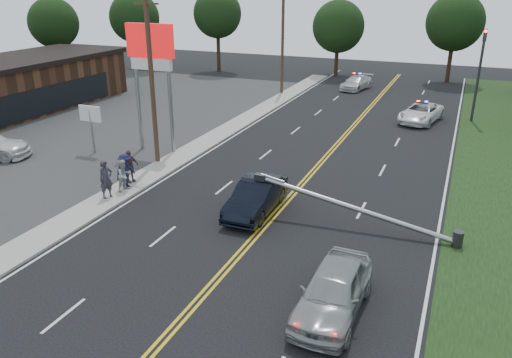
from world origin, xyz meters
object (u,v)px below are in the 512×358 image
at_px(utility_pole_mid, 152,79).
at_px(utility_pole_far, 283,41).
at_px(fallen_streetlight, 365,211).
at_px(emergency_b, 356,83).
at_px(small_sign, 91,118).
at_px(pylon_sign, 151,57).
at_px(waiting_sedan, 333,291).
at_px(traffic_signal, 480,68).
at_px(bystander_a, 106,179).
at_px(bystander_c, 125,171).
at_px(bystander_b, 124,175).
at_px(bystander_d, 129,166).
at_px(crashed_sedan, 256,197).
at_px(emergency_a, 421,113).

relative_size(utility_pole_mid, utility_pole_far, 1.00).
distance_m(fallen_streetlight, emergency_b, 31.76).
bearing_deg(emergency_b, small_sign, -99.98).
relative_size(pylon_sign, waiting_sedan, 1.66).
relative_size(traffic_signal, bystander_a, 3.59).
bearing_deg(pylon_sign, small_sign, -150.26).
xyz_separation_m(fallen_streetlight, bystander_a, (-12.63, -1.69, 0.18)).
xyz_separation_m(emergency_b, bystander_c, (-5.50, -31.18, 0.37)).
bearing_deg(bystander_b, pylon_sign, 34.11).
xyz_separation_m(small_sign, waiting_sedan, (18.43, -10.34, -1.51)).
relative_size(waiting_sedan, bystander_d, 2.66).
height_order(traffic_signal, bystander_d, traffic_signal).
bearing_deg(bystander_a, waiting_sedan, -87.00).
distance_m(pylon_sign, utility_pole_mid, 2.55).
xyz_separation_m(waiting_sedan, bystander_d, (-13.08, 6.84, 0.20)).
bearing_deg(utility_pole_mid, bystander_c, -78.91).
bearing_deg(fallen_streetlight, bystander_c, -179.00).
bearing_deg(crashed_sedan, emergency_a, 73.66).
relative_size(utility_pole_far, bystander_a, 5.09).
bearing_deg(emergency_b, utility_pole_mid, -90.76).
relative_size(emergency_b, bystander_d, 2.63).
xyz_separation_m(bystander_c, bystander_d, (-0.28, 0.73, -0.03)).
relative_size(emergency_a, emergency_b, 1.09).
bearing_deg(bystander_a, pylon_sign, 37.82).
bearing_deg(bystander_c, bystander_d, 31.49).
bearing_deg(small_sign, waiting_sedan, -29.28).
bearing_deg(bystander_a, traffic_signal, -12.42).
distance_m(utility_pole_far, crashed_sedan, 27.76).
height_order(utility_pole_mid, bystander_b, utility_pole_mid).
xyz_separation_m(utility_pole_mid, waiting_sedan, (13.63, -10.34, -4.26)).
bearing_deg(bystander_a, fallen_streetlight, -59.55).
bearing_deg(bystander_d, small_sign, 81.08).
distance_m(fallen_streetlight, emergency_a, 20.21).
bearing_deg(utility_pole_far, fallen_streetlight, -62.76).
relative_size(pylon_sign, emergency_b, 1.69).
relative_size(fallen_streetlight, emergency_a, 1.81).
bearing_deg(pylon_sign, bystander_a, -75.03).
height_order(bystander_c, bystander_d, bystander_c).
distance_m(traffic_signal, bystander_a, 29.17).
xyz_separation_m(fallen_streetlight, emergency_b, (-7.06, 30.96, -0.23)).
height_order(utility_pole_far, bystander_c, utility_pole_far).
xyz_separation_m(emergency_a, bystander_d, (-13.21, -19.70, 0.30)).
distance_m(utility_pole_far, emergency_a, 15.55).
bearing_deg(fallen_streetlight, utility_pole_mid, 163.36).
bearing_deg(traffic_signal, waiting_sedan, -97.77).
relative_size(traffic_signal, emergency_a, 1.36).
bearing_deg(small_sign, bystander_c, -36.87).
bearing_deg(emergency_a, utility_pole_mid, -118.14).
distance_m(crashed_sedan, bystander_a, 7.67).
distance_m(pylon_sign, waiting_sedan, 20.05).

